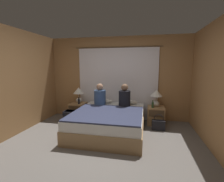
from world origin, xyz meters
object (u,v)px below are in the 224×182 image
object	(u,v)px
person_right_in_bed	(125,97)
backpack_on_floor	(70,117)
nightstand_left	(78,111)
beer_bottle_on_right_stand	(153,105)
bed	(109,121)
nightstand_right	(156,115)
lamp_right	(156,95)
person_left_in_bed	(100,96)
beer_bottle_on_left_stand	(79,101)
handbag_on_floor	(158,125)
pillow_left	(104,101)
pillow_right	(128,102)
lamp_left	(79,92)

from	to	relation	value
person_right_in_bed	backpack_on_floor	xyz separation A→B (m)	(-1.52, -0.23, -0.57)
nightstand_left	beer_bottle_on_right_stand	size ratio (longest dim) A/B	2.36
bed	nightstand_right	xyz separation A→B (m)	(1.16, 0.75, -0.01)
lamp_right	person_right_in_bed	size ratio (longest dim) A/B	0.75
person_left_in_bed	beer_bottle_on_left_stand	distance (m)	0.73
lamp_right	beer_bottle_on_left_stand	size ratio (longest dim) A/B	2.25
beer_bottle_on_right_stand	handbag_on_floor	xyz separation A→B (m)	(0.15, -0.29, -0.45)
bed	handbag_on_floor	bearing A→B (deg)	15.46
bed	person_left_in_bed	size ratio (longest dim) A/B	3.33
lamp_right	person_left_in_bed	size ratio (longest dim) A/B	0.76
nightstand_left	lamp_right	world-z (taller)	lamp_right
nightstand_right	person_left_in_bed	xyz separation A→B (m)	(-1.55, -0.25, 0.53)
backpack_on_floor	handbag_on_floor	distance (m)	2.42
person_right_in_bed	backpack_on_floor	size ratio (longest dim) A/B	1.63
pillow_left	backpack_on_floor	xyz separation A→B (m)	(-0.84, -0.57, -0.37)
pillow_left	person_left_in_bed	distance (m)	0.40
nightstand_right	handbag_on_floor	size ratio (longest dim) A/B	1.22
nightstand_left	lamp_right	size ratio (longest dim) A/B	1.07
nightstand_right	person_left_in_bed	size ratio (longest dim) A/B	0.81
beer_bottle_on_left_stand	beer_bottle_on_right_stand	xyz separation A→B (m)	(2.14, 0.00, 0.00)
beer_bottle_on_left_stand	bed	bearing A→B (deg)	-30.25
person_left_in_bed	person_right_in_bed	size ratio (longest dim) A/B	0.99
lamp_right	beer_bottle_on_right_stand	size ratio (longest dim) A/B	2.20
pillow_right	person_left_in_bed	bearing A→B (deg)	-155.44
pillow_right	person_left_in_bed	world-z (taller)	person_left_in_bed
lamp_left	person_left_in_bed	bearing A→B (deg)	-22.78
bed	lamp_right	xyz separation A→B (m)	(1.16, 0.82, 0.56)
backpack_on_floor	beer_bottle_on_right_stand	bearing A→B (deg)	8.99
person_right_in_bed	beer_bottle_on_right_stand	size ratio (longest dim) A/B	2.94
bed	nightstand_left	xyz separation A→B (m)	(-1.16, 0.75, -0.01)
lamp_right	handbag_on_floor	distance (m)	0.84
nightstand_right	person_left_in_bed	world-z (taller)	person_left_in_bed
nightstand_left	lamp_right	distance (m)	2.39
lamp_right	pillow_right	xyz separation A→B (m)	(-0.79, 0.02, -0.23)
nightstand_left	nightstand_right	bearing A→B (deg)	0.00
bed	nightstand_right	bearing A→B (deg)	32.79
pillow_right	backpack_on_floor	size ratio (longest dim) A/B	1.43
lamp_left	pillow_left	distance (m)	0.83
pillow_right	person_left_in_bed	distance (m)	0.85
bed	person_left_in_bed	distance (m)	0.82
pillow_left	beer_bottle_on_right_stand	xyz separation A→B (m)	(1.43, -0.21, -0.00)
lamp_left	beer_bottle_on_right_stand	world-z (taller)	lamp_left
beer_bottle_on_left_stand	backpack_on_floor	xyz separation A→B (m)	(-0.13, -0.36, -0.37)
pillow_right	beer_bottle_on_left_stand	world-z (taller)	beer_bottle_on_left_stand
pillow_left	beer_bottle_on_left_stand	size ratio (longest dim) A/B	2.63
nightstand_right	backpack_on_floor	size ratio (longest dim) A/B	1.31
pillow_right	bed	bearing A→B (deg)	-113.61
pillow_right	person_right_in_bed	bearing A→B (deg)	-99.74
pillow_left	beer_bottle_on_left_stand	distance (m)	0.74
pillow_left	person_left_in_bed	xyz separation A→B (m)	(-0.02, -0.34, 0.19)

